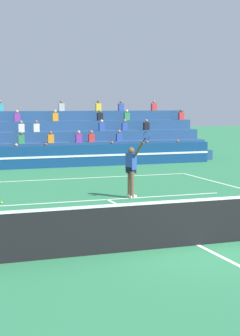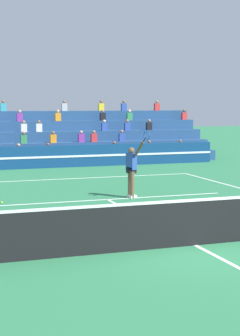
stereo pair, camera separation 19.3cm
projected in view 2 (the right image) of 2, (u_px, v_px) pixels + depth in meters
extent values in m
plane|color=#2D7A4C|center=(195.00, 245.00, 12.60)|extent=(120.00, 120.00, 0.00)
cube|color=white|center=(68.00, 179.00, 23.77)|extent=(11.00, 0.10, 0.01)
cube|color=white|center=(107.00, 199.00, 18.63)|extent=(8.25, 0.10, 0.01)
cube|color=white|center=(195.00, 245.00, 12.60)|extent=(0.10, 12.85, 0.01)
cube|color=black|center=(196.00, 223.00, 12.54)|extent=(11.90, 0.02, 1.00)
cube|color=white|center=(196.00, 200.00, 12.48)|extent=(11.90, 0.04, 0.06)
cube|color=navy|center=(47.00, 157.00, 27.75)|extent=(18.00, 0.24, 1.10)
cube|color=white|center=(47.00, 157.00, 27.63)|extent=(18.00, 0.02, 0.10)
cube|color=navy|center=(42.00, 160.00, 28.98)|extent=(19.68, 0.95, 0.55)
cube|color=pink|center=(48.00, 151.00, 28.86)|extent=(0.32, 0.22, 0.44)
sphere|color=brown|center=(48.00, 144.00, 28.82)|extent=(0.18, 0.18, 0.18)
cube|color=#338C4C|center=(149.00, 148.00, 30.69)|extent=(0.32, 0.22, 0.44)
sphere|color=brown|center=(149.00, 142.00, 30.65)|extent=(0.18, 0.18, 0.18)
cube|color=#2D4CA5|center=(114.00, 149.00, 30.03)|extent=(0.32, 0.22, 0.44)
sphere|color=brown|center=(114.00, 143.00, 29.99)|extent=(0.18, 0.18, 0.18)
cube|color=#B2B2B7|center=(180.00, 147.00, 31.30)|extent=(0.32, 0.22, 0.44)
sphere|color=brown|center=(180.00, 141.00, 31.26)|extent=(0.18, 0.18, 0.18)
cube|color=black|center=(19.00, 151.00, 28.36)|extent=(0.32, 0.22, 0.44)
sphere|color=tan|center=(18.00, 145.00, 28.33)|extent=(0.18, 0.18, 0.18)
cube|color=navy|center=(38.00, 153.00, 29.84)|extent=(19.68, 0.95, 1.10)
cube|color=purple|center=(81.00, 138.00, 30.35)|extent=(0.32, 0.22, 0.44)
sphere|color=tan|center=(81.00, 132.00, 30.31)|extent=(0.18, 0.18, 0.18)
cube|color=red|center=(94.00, 138.00, 30.58)|extent=(0.32, 0.22, 0.44)
sphere|color=#9E7051|center=(94.00, 132.00, 30.54)|extent=(0.18, 0.18, 0.18)
cube|color=#338C4C|center=(24.00, 139.00, 29.33)|extent=(0.32, 0.22, 0.44)
sphere|color=brown|center=(24.00, 133.00, 29.30)|extent=(0.18, 0.18, 0.18)
cube|color=orange|center=(53.00, 139.00, 29.84)|extent=(0.32, 0.22, 0.44)
sphere|color=brown|center=(53.00, 133.00, 29.81)|extent=(0.18, 0.18, 0.18)
cube|color=#2D4CA5|center=(122.00, 137.00, 31.10)|extent=(0.32, 0.22, 0.44)
sphere|color=#9E7051|center=(122.00, 131.00, 31.07)|extent=(0.18, 0.18, 0.18)
cube|color=navy|center=(35.00, 147.00, 30.70)|extent=(19.68, 0.95, 1.65)
cube|color=black|center=(149.00, 126.00, 32.59)|extent=(0.32, 0.22, 0.44)
sphere|color=#9E7051|center=(149.00, 121.00, 32.56)|extent=(0.18, 0.18, 0.18)
cube|color=silver|center=(24.00, 128.00, 30.22)|extent=(0.32, 0.22, 0.44)
sphere|color=#9E7051|center=(24.00, 122.00, 30.18)|extent=(0.18, 0.18, 0.18)
cube|color=#2D4CA5|center=(127.00, 127.00, 32.15)|extent=(0.32, 0.22, 0.44)
sphere|color=#9E7051|center=(127.00, 121.00, 32.12)|extent=(0.18, 0.18, 0.18)
cube|color=#2D4CA5|center=(104.00, 127.00, 31.70)|extent=(0.32, 0.22, 0.44)
sphere|color=beige|center=(104.00, 121.00, 31.67)|extent=(0.18, 0.18, 0.18)
cube|color=silver|center=(39.00, 128.00, 30.49)|extent=(0.32, 0.22, 0.44)
sphere|color=brown|center=(39.00, 122.00, 30.45)|extent=(0.18, 0.18, 0.18)
cube|color=navy|center=(32.00, 141.00, 31.56)|extent=(19.68, 0.95, 2.20)
cube|color=black|center=(103.00, 117.00, 32.60)|extent=(0.32, 0.22, 0.44)
sphere|color=#9E7051|center=(103.00, 111.00, 32.56)|extent=(0.18, 0.18, 0.18)
cube|color=#338C4C|center=(129.00, 116.00, 33.14)|extent=(0.32, 0.22, 0.44)
sphere|color=beige|center=(129.00, 111.00, 33.10)|extent=(0.18, 0.18, 0.18)
cube|color=purple|center=(20.00, 117.00, 31.03)|extent=(0.32, 0.22, 0.44)
sphere|color=tan|center=(20.00, 112.00, 30.99)|extent=(0.18, 0.18, 0.18)
cube|color=orange|center=(58.00, 117.00, 31.73)|extent=(0.32, 0.22, 0.44)
sphere|color=tan|center=(58.00, 111.00, 31.69)|extent=(0.18, 0.18, 0.18)
cube|color=red|center=(184.00, 116.00, 34.30)|extent=(0.32, 0.22, 0.44)
sphere|color=brown|center=(184.00, 111.00, 34.26)|extent=(0.18, 0.18, 0.18)
cube|color=navy|center=(29.00, 135.00, 32.42)|extent=(19.68, 0.95, 2.75)
cube|color=teal|center=(3.00, 107.00, 31.61)|extent=(0.32, 0.22, 0.44)
sphere|color=brown|center=(3.00, 102.00, 31.57)|extent=(0.18, 0.18, 0.18)
cube|color=#B2B2B7|center=(64.00, 107.00, 32.76)|extent=(0.32, 0.22, 0.44)
sphere|color=brown|center=(64.00, 102.00, 32.72)|extent=(0.18, 0.18, 0.18)
cube|color=#2D4CA5|center=(124.00, 107.00, 33.96)|extent=(0.32, 0.22, 0.44)
sphere|color=brown|center=(124.00, 102.00, 33.93)|extent=(0.18, 0.18, 0.18)
cube|color=yellow|center=(101.00, 107.00, 33.49)|extent=(0.32, 0.22, 0.44)
sphere|color=brown|center=(101.00, 102.00, 33.46)|extent=(0.18, 0.18, 0.18)
cube|color=red|center=(157.00, 107.00, 34.67)|extent=(0.32, 0.22, 0.44)
sphere|color=#9E7051|center=(157.00, 102.00, 34.63)|extent=(0.18, 0.18, 0.18)
cylinder|color=brown|center=(130.00, 184.00, 19.06)|extent=(0.14, 0.14, 0.90)
cylinder|color=brown|center=(132.00, 185.00, 18.84)|extent=(0.14, 0.14, 0.90)
cube|color=black|center=(131.00, 170.00, 18.91)|extent=(0.29, 0.37, 0.20)
cube|color=#2D4CA5|center=(131.00, 161.00, 18.88)|extent=(0.30, 0.40, 0.56)
sphere|color=brown|center=(131.00, 151.00, 18.84)|extent=(0.22, 0.22, 0.22)
cube|color=white|center=(131.00, 196.00, 19.13)|extent=(0.28, 0.20, 0.09)
cube|color=white|center=(133.00, 197.00, 18.91)|extent=(0.28, 0.20, 0.09)
cylinder|color=brown|center=(127.00, 162.00, 19.08)|extent=(0.09, 0.09, 0.56)
cylinder|color=brown|center=(139.00, 149.00, 18.50)|extent=(0.23, 0.46, 0.52)
cylinder|color=black|center=(144.00, 140.00, 18.26)|extent=(0.08, 0.17, 0.19)
torus|color=#1E4C99|center=(147.00, 136.00, 18.15)|extent=(0.16, 0.42, 0.43)
sphere|color=#C6DB33|center=(2.00, 202.00, 17.88)|extent=(0.07, 0.07, 0.07)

